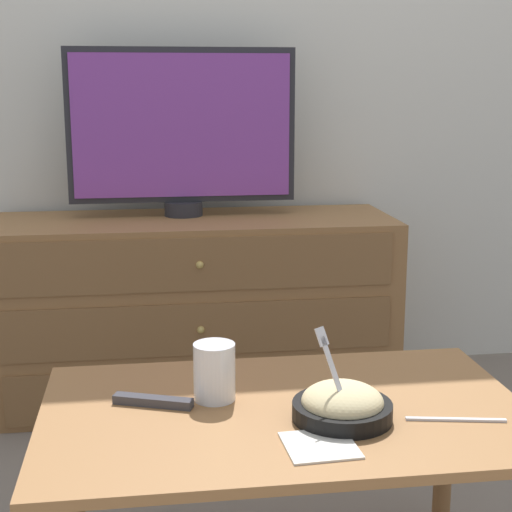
{
  "coord_description": "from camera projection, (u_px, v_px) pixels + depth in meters",
  "views": [
    {
      "loc": [
        -0.31,
        -2.85,
        1.07
      ],
      "look_at": [
        -0.07,
        -1.14,
        0.69
      ],
      "focal_mm": 55.0,
      "sensor_mm": 36.0,
      "label": 1
    }
  ],
  "objects": [
    {
      "name": "coffee_table",
      "position": [
        285.0,
        437.0,
        1.55
      ],
      "size": [
        0.96,
        0.59,
        0.45
      ],
      "color": "#9E6B3D",
      "rests_on": "ground_plane"
    },
    {
      "name": "tv",
      "position": [
        182.0,
        129.0,
        2.62
      ],
      "size": [
        0.76,
        0.13,
        0.56
      ],
      "color": "#232328",
      "rests_on": "dresser"
    },
    {
      "name": "knife",
      "position": [
        456.0,
        420.0,
        1.48
      ],
      "size": [
        0.19,
        0.05,
        0.01
      ],
      "color": "silver",
      "rests_on": "coffee_table"
    },
    {
      "name": "takeout_bowl",
      "position": [
        342.0,
        405.0,
        1.49
      ],
      "size": [
        0.19,
        0.19,
        0.18
      ],
      "color": "black",
      "rests_on": "coffee_table"
    },
    {
      "name": "wall_back",
      "position": [
        228.0,
        17.0,
        2.77
      ],
      "size": [
        12.0,
        0.05,
        2.6
      ],
      "color": "silver",
      "rests_on": "ground_plane"
    },
    {
      "name": "remote_control",
      "position": [
        153.0,
        401.0,
        1.55
      ],
      "size": [
        0.16,
        0.08,
        0.02
      ],
      "color": "#38383D",
      "rests_on": "coffee_table"
    },
    {
      "name": "napkin",
      "position": [
        320.0,
        445.0,
        1.38
      ],
      "size": [
        0.13,
        0.13,
        0.0
      ],
      "color": "silver",
      "rests_on": "coffee_table"
    },
    {
      "name": "dresser",
      "position": [
        196.0,
        309.0,
        2.69
      ],
      "size": [
        1.34,
        0.48,
        0.63
      ],
      "color": "olive",
      "rests_on": "ground_plane"
    },
    {
      "name": "ground_plane",
      "position": [
        232.0,
        367.0,
        3.03
      ],
      "size": [
        12.0,
        12.0,
        0.0
      ],
      "primitive_type": "plane",
      "color": "#70665B"
    },
    {
      "name": "drink_cup",
      "position": [
        214.0,
        375.0,
        1.58
      ],
      "size": [
        0.08,
        0.08,
        0.12
      ],
      "color": "white",
      "rests_on": "coffee_table"
    }
  ]
}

